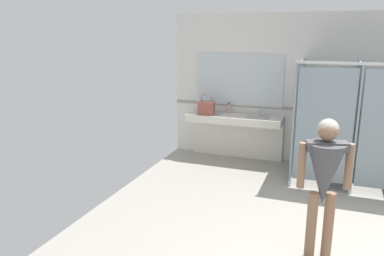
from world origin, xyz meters
name	(u,v)px	position (x,y,z in m)	size (l,w,h in m)	color
wall_back	(365,93)	(0.00, 3.22, 1.40)	(7.18, 0.12, 2.80)	silver
wall_back_tile_band	(363,113)	(0.00, 3.16, 1.05)	(7.18, 0.01, 0.06)	#9E937F
vanity_counter	(235,127)	(-2.28, 2.96, 0.65)	(1.83, 0.53, 1.01)	silver
mirror_panel	(239,80)	(-2.28, 3.15, 1.55)	(1.73, 0.02, 1.00)	silver
bathroom_stalls	(356,122)	(-0.16, 2.31, 1.06)	(1.89, 1.31, 2.03)	gray
person_standing	(324,174)	(-0.55, -0.07, 1.00)	(0.54, 0.49, 1.59)	#8C664C
handbag	(206,108)	(-2.80, 2.74, 1.04)	(0.30, 0.15, 0.41)	#934C42
soap_dispenser	(229,109)	(-2.44, 3.04, 0.99)	(0.07, 0.07, 0.21)	#D899B2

